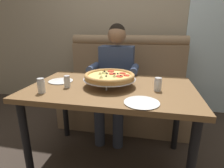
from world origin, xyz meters
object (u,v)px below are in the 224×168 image
Objects in this scene: shaker_pepper_flakes at (41,87)px; pizza at (110,76)px; booth_bench at (125,92)px; diner_main at (115,74)px; shaker_parmesan at (67,82)px; dining_table at (111,97)px; plate_near_left at (142,102)px; patio_chair at (206,68)px; plate_near_right at (61,80)px; shaker_oregano at (158,85)px.

pizza is at bearing 29.41° from shaker_pepper_flakes.
diner_main is at bearing -106.69° from booth_bench.
shaker_pepper_flakes is at bearing -129.56° from shaker_parmesan.
shaker_pepper_flakes is (-0.48, -0.25, 0.14)m from dining_table.
patio_chair reaches higher than plate_near_left.
plate_near_right is (-0.40, -0.56, 0.06)m from diner_main.
diner_main is 5.45× the size of plate_near_left.
patio_chair is (1.33, 2.12, -0.14)m from dining_table.
plate_near_right is at bearing -120.01° from booth_bench.
dining_table is 12.13× the size of shaker_pepper_flakes.
patio_chair is (1.41, 1.50, -0.19)m from diner_main.
shaker_oregano is (0.39, -0.04, -0.04)m from pizza.
shaker_parmesan is at bearing -110.52° from diner_main.
plate_near_left is (0.74, -0.04, -0.04)m from shaker_pepper_flakes.
booth_bench is 7.16× the size of plate_near_right.
diner_main is at bearing 69.48° from shaker_parmesan.
shaker_pepper_flakes is 0.13× the size of patio_chair.
plate_near_right is (-0.13, 0.15, -0.03)m from shaker_parmesan.
pizza reaches higher than shaker_pepper_flakes.
pizza is 3.87× the size of shaker_pepper_flakes.
pizza reaches higher than plate_near_right.
plate_near_left is 0.82m from plate_near_right.
diner_main is at bearing 96.20° from pizza.
shaker_pepper_flakes is (-0.48, -1.14, 0.41)m from booth_bench.
dining_table is 0.38m from shaker_parmesan.
plate_near_left is 1.07× the size of plate_near_right.
pizza is 0.35m from shaker_parmesan.
shaker_oregano is (0.37, -0.91, 0.40)m from booth_bench.
patio_chair is at bearing 42.89° from booth_bench.
diner_main reaches higher than plate_near_left.
shaker_pepper_flakes is at bearing -150.59° from pizza.
shaker_parmesan is at bearing -127.15° from patio_chair.
shaker_parmesan is (-0.27, -0.71, 0.09)m from diner_main.
shaker_parmesan reaches higher than dining_table.
diner_main is 0.79m from shaker_oregano.
diner_main is 0.76m from shaker_parmesan.
plate_near_left and plate_near_right have the same top height.
pizza is (0.07, -0.61, 0.13)m from diner_main.
plate_near_left is at bearing -113.75° from patio_chair.
shaker_parmesan is (-0.33, -0.10, -0.04)m from pizza.
shaker_oregano is at bearing -4.35° from dining_table.
dining_table is at bearing 175.65° from shaker_oregano.
pizza is 0.42m from plate_near_left.
plate_near_right is at bearing 174.51° from shaker_oregano.
plate_near_right is (-0.47, 0.05, -0.07)m from pizza.
shaker_oregano is at bearing 5.16° from shaker_parmesan.
pizza is at bearing -122.49° from patio_chair.
pizza is 1.85× the size of plate_near_left.
diner_main is (-0.08, 0.62, 0.04)m from dining_table.
dining_table is at bearing 131.90° from plate_near_left.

